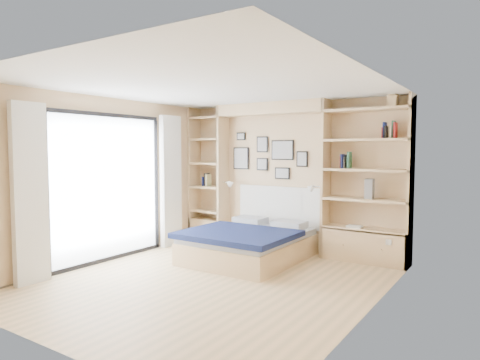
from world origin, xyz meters
The scene contains 8 objects.
ground centered at (0.00, 0.00, 0.00)m, with size 4.50×4.50×0.00m, color #DEB57F.
room_shell centered at (-0.39, 1.52, 1.08)m, with size 4.50×4.50×4.50m.
bed centered at (-0.21, 1.25, 0.26)m, with size 1.60×1.98×1.07m.
photo_gallery centered at (-0.45, 2.22, 1.60)m, with size 1.48×0.02×0.82m.
reading_lamps centered at (-0.30, 2.00, 1.10)m, with size 1.92×0.12×0.15m.
shelf_decor centered at (1.10, 2.07, 1.69)m, with size 3.54×0.23×2.03m.
deck centered at (-3.60, 0.00, 0.00)m, with size 3.20×4.00×0.05m, color #6A5B4E.
deck_chair centered at (-3.09, 1.04, 0.43)m, with size 0.75×1.00×0.89m.
Camera 1 is at (3.28, -4.32, 1.70)m, focal length 32.00 mm.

